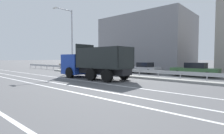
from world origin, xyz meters
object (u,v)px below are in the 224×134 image
parked_car_1 (88,65)px  parked_car_0 (69,64)px  median_road_sign (97,64)px  parked_car_4 (195,70)px  parked_car_2 (108,66)px  dump_truck (88,65)px  parked_car_3 (144,68)px  street_lamp_0 (71,37)px

parked_car_1 → parked_car_0: bearing=84.4°
parked_car_0 → parked_car_1: parked_car_0 is taller
median_road_sign → parked_car_4: (9.55, 4.95, -0.52)m
parked_car_1 → parked_car_2: 4.82m
dump_truck → parked_car_3: bearing=-10.8°
dump_truck → parked_car_2: size_ratio=1.72×
dump_truck → parked_car_3: dump_truck is taller
parked_car_0 → parked_car_3: parked_car_3 is taller
parked_car_2 → parked_car_3: parked_car_2 is taller
dump_truck → parked_car_3: size_ratio=1.98×
parked_car_3 → street_lamp_0: bearing=121.6°
street_lamp_0 → parked_car_2: (2.44, 4.88, -4.09)m
parked_car_0 → median_road_sign: bearing=68.5°
street_lamp_0 → parked_car_3: size_ratio=2.20×
parked_car_3 → parked_car_4: size_ratio=0.84×
street_lamp_0 → parked_car_3: 10.90m
parked_car_0 → dump_truck: bearing=61.2°
median_road_sign → street_lamp_0: size_ratio=0.28×
dump_truck → street_lamp_0: street_lamp_0 is taller
dump_truck → parked_car_3: 8.41m
dump_truck → median_road_sign: bearing=31.4°
dump_truck → median_road_sign: 3.86m
dump_truck → street_lamp_0: 8.76m
parked_car_1 → parked_car_3: parked_car_3 is taller
street_lamp_0 → parked_car_4: (14.80, 4.99, -4.08)m
median_road_sign → parked_car_4: size_ratio=0.52×
parked_car_1 → parked_car_4: parked_car_4 is taller
parked_car_3 → parked_car_4: 6.07m
parked_car_1 → parked_car_4: bearing=-94.5°
parked_car_0 → parked_car_1: 5.83m
dump_truck → parked_car_4: bearing=-43.5°
parked_car_4 → parked_car_1: bearing=90.1°
median_road_sign → parked_car_3: size_ratio=0.62×
parked_car_2 → street_lamp_0: bearing=-21.8°
median_road_sign → parked_car_3: bearing=55.2°
parked_car_0 → parked_car_3: bearing=89.1°
street_lamp_0 → parked_car_0: bearing=146.9°
parked_car_3 → parked_car_4: parked_car_4 is taller
parked_car_0 → parked_car_1: bearing=88.3°
dump_truck → parked_car_1: size_ratio=1.95×
parked_car_0 → parked_car_1: (5.83, -0.18, -0.01)m
parked_car_0 → parked_car_3: 16.93m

